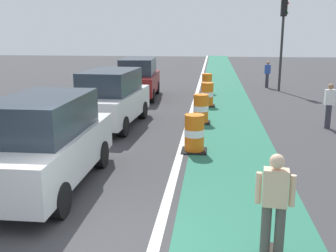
% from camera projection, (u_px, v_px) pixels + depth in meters
% --- Properties ---
extents(ground_plane, '(100.00, 100.00, 0.00)m').
position_uv_depth(ground_plane, '(99.00, 245.00, 6.50)').
color(ground_plane, '#38383A').
extents(bike_lane_strip, '(2.50, 80.00, 0.01)m').
position_uv_depth(bike_lane_strip, '(226.00, 109.00, 17.84)').
color(bike_lane_strip, '#286B51').
rests_on(bike_lane_strip, ground).
extents(lane_divider_stripe, '(0.20, 80.00, 0.01)m').
position_uv_depth(lane_divider_stripe, '(193.00, 108.00, 18.00)').
color(lane_divider_stripe, silver).
rests_on(lane_divider_stripe, ground).
extents(skateboarder_on_lane, '(0.57, 0.82, 1.69)m').
position_uv_depth(skateboarder_on_lane, '(274.00, 205.00, 5.86)').
color(skateboarder_on_lane, black).
rests_on(skateboarder_on_lane, ground).
extents(parked_suv_nearest, '(1.94, 4.61, 2.04)m').
position_uv_depth(parked_suv_nearest, '(45.00, 142.00, 8.70)').
color(parked_suv_nearest, silver).
rests_on(parked_suv_nearest, ground).
extents(parked_suv_second, '(2.11, 4.69, 2.04)m').
position_uv_depth(parked_suv_second, '(111.00, 98.00, 14.45)').
color(parked_suv_second, silver).
rests_on(parked_suv_second, ground).
extents(parked_suv_third, '(2.11, 4.69, 2.04)m').
position_uv_depth(parked_suv_third, '(138.00, 78.00, 20.61)').
color(parked_suv_third, maroon).
rests_on(parked_suv_third, ground).
extents(traffic_barrel_front, '(0.73, 0.73, 1.09)m').
position_uv_depth(traffic_barrel_front, '(194.00, 134.00, 11.43)').
color(traffic_barrel_front, orange).
rests_on(traffic_barrel_front, ground).
extents(traffic_barrel_mid, '(0.73, 0.73, 1.09)m').
position_uv_depth(traffic_barrel_mid, '(201.00, 109.00, 15.04)').
color(traffic_barrel_mid, orange).
rests_on(traffic_barrel_mid, ground).
extents(traffic_barrel_back, '(0.73, 0.73, 1.09)m').
position_uv_depth(traffic_barrel_back, '(207.00, 95.00, 18.44)').
color(traffic_barrel_back, orange).
rests_on(traffic_barrel_back, ground).
extents(traffic_barrel_far, '(0.73, 0.73, 1.09)m').
position_uv_depth(traffic_barrel_far, '(207.00, 84.00, 22.33)').
color(traffic_barrel_far, orange).
rests_on(traffic_barrel_far, ground).
extents(traffic_light_corner, '(0.41, 0.32, 5.10)m').
position_uv_depth(traffic_light_corner, '(283.00, 29.00, 22.41)').
color(traffic_light_corner, '#2D2D2D').
rests_on(traffic_light_corner, ground).
extents(pedestrian_crossing, '(0.34, 0.20, 1.61)m').
position_uv_depth(pedestrian_crossing, '(267.00, 74.00, 24.42)').
color(pedestrian_crossing, '#33333D').
rests_on(pedestrian_crossing, ground).
extents(pedestrian_waiting, '(0.34, 0.20, 1.61)m').
position_uv_depth(pedestrian_waiting, '(329.00, 105.00, 14.11)').
color(pedestrian_waiting, '#33333D').
rests_on(pedestrian_waiting, ground).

